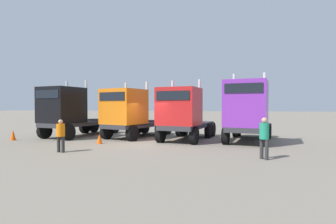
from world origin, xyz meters
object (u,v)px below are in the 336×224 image
Objects in this scene: visitor_with_camera at (264,135)px; traffic_cone_far at (99,139)px; traffic_cone_near at (13,135)px; semi_truck_orange at (129,113)px; visitor_in_hivis at (61,133)px; semi_truck_red at (183,114)px; semi_truck_purple at (247,111)px; semi_truck_black at (69,111)px.

visitor_with_camera is 2.92× the size of traffic_cone_far.
traffic_cone_near is 1.12× the size of traffic_cone_far.
visitor_in_hivis is at bearing 5.37° from semi_truck_orange.
visitor_in_hivis is at bearing -33.87° from semi_truck_red.
semi_truck_purple reaches higher than semi_truck_red.
traffic_cone_near is at bearing -52.35° from semi_truck_orange.
semi_truck_purple is 15.43m from traffic_cone_near.
traffic_cone_near is at bearing -69.74° from semi_truck_red.
traffic_cone_near is at bearing -38.34° from semi_truck_black.
semi_truck_red is 8.91× the size of traffic_cone_near.
semi_truck_orange is 3.85× the size of visitor_in_hivis.
semi_truck_black is 9.72× the size of traffic_cone_near.
semi_truck_black is 8.41m from semi_truck_red.
visitor_in_hivis is 9.62m from visitor_with_camera.
visitor_with_camera is (8.44, -5.62, -0.77)m from semi_truck_orange.
semi_truck_purple is 9.25m from traffic_cone_far.
semi_truck_orange is (4.44, 0.53, -0.08)m from semi_truck_black.
semi_truck_purple is 3.94× the size of visitor_in_hivis.
semi_truck_red is 4.03m from semi_truck_purple.
traffic_cone_far is (-0.77, -2.94, -1.51)m from semi_truck_orange.
semi_truck_purple reaches higher than visitor_with_camera.
semi_truck_purple is 9.24× the size of traffic_cone_near.
semi_truck_black is at bearing -80.28° from semi_truck_purple.
traffic_cone_far is at bearing 123.25° from visitor_with_camera.
semi_truck_purple is at bearing -49.87° from visitor_in_hivis.
semi_truck_red is at bearing 96.98° from semi_truck_orange.
traffic_cone_near is at bearing 69.65° from visitor_in_hivis.
traffic_cone_far is (3.67, -2.40, -1.58)m from semi_truck_black.
traffic_cone_far is at bearing 1.43° from semi_truck_orange.
semi_truck_black is 4.67m from traffic_cone_far.
traffic_cone_near is (-7.16, -2.84, -1.47)m from semi_truck_orange.
semi_truck_black is 1.09× the size of semi_truck_red.
visitor_in_hivis is 2.34× the size of traffic_cone_near.
visitor_in_hivis is 6.88m from traffic_cone_near.
traffic_cone_far is (-9.21, 2.68, -0.74)m from visitor_with_camera.
semi_truck_purple reaches higher than semi_truck_orange.
visitor_in_hivis reaches higher than traffic_cone_near.
visitor_in_hivis is at bearing -96.99° from traffic_cone_far.
semi_truck_black reaches higher than traffic_cone_near.
semi_truck_red is (3.98, -0.63, -0.03)m from semi_truck_orange.
semi_truck_orange is at bearing -90.00° from semi_truck_red.
semi_truck_orange reaches higher than visitor_in_hivis.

